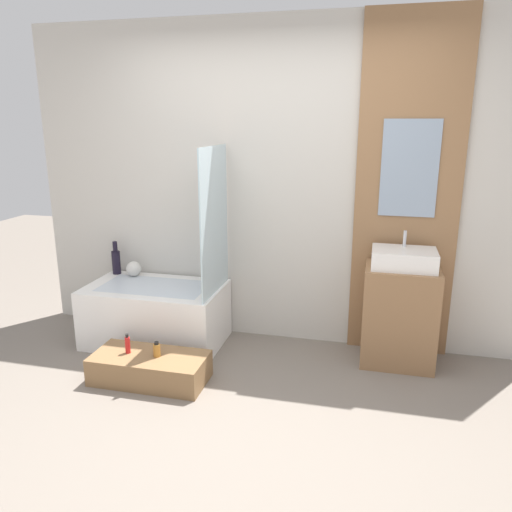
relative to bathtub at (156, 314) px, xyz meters
name	(u,v)px	position (x,y,z in m)	size (l,w,h in m)	color
ground_plane	(221,443)	(0.95, -1.20, -0.25)	(12.00, 12.00, 0.00)	slate
wall_tiled_back	(277,187)	(0.95, 0.38, 1.05)	(4.20, 0.06, 2.60)	beige
wall_wood_accent	(408,190)	(1.97, 0.33, 1.06)	(0.78, 0.04, 2.60)	#8E6642
bathtub	(156,314)	(0.00, 0.00, 0.00)	(1.12, 0.66, 0.50)	white
glass_shower_screen	(214,221)	(0.53, 0.01, 0.82)	(0.01, 0.64, 1.14)	silver
wooden_step_bench	(150,368)	(0.23, -0.62, -0.15)	(0.82, 0.39, 0.20)	olive
vanity_cabinet	(399,316)	(1.97, 0.10, 0.13)	(0.54, 0.41, 0.77)	#8E6642
sink	(404,259)	(1.97, 0.10, 0.58)	(0.47, 0.33, 0.26)	white
vase_tall_dark	(116,261)	(-0.47, 0.24, 0.37)	(0.07, 0.07, 0.29)	black
vase_round_light	(134,269)	(-0.29, 0.22, 0.31)	(0.13, 0.13, 0.13)	silver
bottle_soap_primary	(128,344)	(0.07, -0.62, 0.01)	(0.04, 0.04, 0.15)	red
bottle_soap_secondary	(157,350)	(0.29, -0.62, 0.00)	(0.05, 0.05, 0.11)	#B2752D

